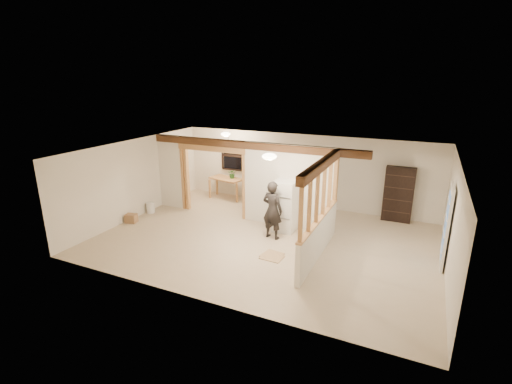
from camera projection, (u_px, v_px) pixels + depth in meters
The scene contains 30 objects.
floor at pixel (265, 240), 10.34m from camera, with size 9.00×6.50×0.01m, color #C4AF92.
ceiling at pixel (266, 151), 9.60m from camera, with size 9.00×6.50×0.01m, color white.
wall_back at pixel (303, 171), 12.79m from camera, with size 9.00×0.01×2.50m, color silver.
wall_front at pixel (199, 244), 7.16m from camera, with size 9.00×0.01×2.50m, color silver.
wall_left at pixel (136, 179), 11.78m from camera, with size 0.01×6.50×2.50m, color silver.
wall_right at pixel (453, 223), 8.16m from camera, with size 0.01×6.50×2.50m, color silver.
partition_left_stub at pixel (171, 172), 12.64m from camera, with size 0.90×0.12×2.50m, color silver.
partition_center at pixel (288, 186), 10.93m from camera, with size 2.80×0.12×2.50m, color silver.
doorway_frame at pixel (213, 181), 12.02m from camera, with size 2.46×0.14×2.20m, color tan.
header_beam_back at pixel (251, 145), 11.08m from camera, with size 7.00×0.18×0.22m, color #54341D.
header_beam_right at pixel (322, 165), 8.65m from camera, with size 0.18×3.30×0.22m, color #54341D.
pony_wall at pixel (318, 238), 9.20m from camera, with size 0.12×3.20×1.00m, color silver.
stud_partition at pixel (321, 194), 8.86m from camera, with size 0.14×3.20×1.32m, color tan.
window_back at pixel (235, 156), 13.67m from camera, with size 1.12×0.10×1.10m, color black.
french_door at pixel (447, 227), 8.62m from camera, with size 0.12×0.86×2.00m, color white.
ceiling_dome_main at pixel (269, 156), 9.05m from camera, with size 0.36×0.36×0.16m, color #FFEABF.
ceiling_dome_util at pixel (226, 134), 12.60m from camera, with size 0.32×0.32×0.14m, color #FFEABF.
hanging_bulb at pixel (229, 147), 11.88m from camera, with size 0.07×0.07×0.07m, color #FFD88C.
refrigerator at pixel (285, 206), 10.75m from camera, with size 0.62×0.60×1.51m, color silver.
woman at pixel (272, 210), 10.22m from camera, with size 0.60×0.40×1.65m, color black.
work_table at pixel (227, 188), 13.76m from camera, with size 1.24×0.62×0.78m, color tan.
potted_plant at pixel (232, 174), 13.55m from camera, with size 0.31×0.27×0.35m, color #2D531F.
shop_vac at pixel (183, 191), 13.68m from camera, with size 0.50×0.50×0.65m, color #A01A09.
bookshelf at pixel (398, 194), 11.44m from camera, with size 0.87×0.29×1.73m, color black.
bucket at pixel (151, 208), 12.34m from camera, with size 0.27×0.27×0.35m, color silver.
box_util_a at pixel (254, 209), 12.32m from camera, with size 0.34×0.29×0.29m, color #99704A.
box_util_b at pixel (184, 196), 13.58m from camera, with size 0.32×0.32×0.30m, color #99704A.
box_front at pixel (131, 218), 11.52m from camera, with size 0.33×0.27×0.27m, color #99704A.
floor_panel_near at pixel (272, 255), 9.42m from camera, with size 0.48×0.48×0.02m, color tan.
floor_panel_far at pixel (272, 257), 9.30m from camera, with size 0.54×0.43×0.02m, color tan.
Camera 1 is at (3.75, -8.71, 4.34)m, focal length 26.00 mm.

